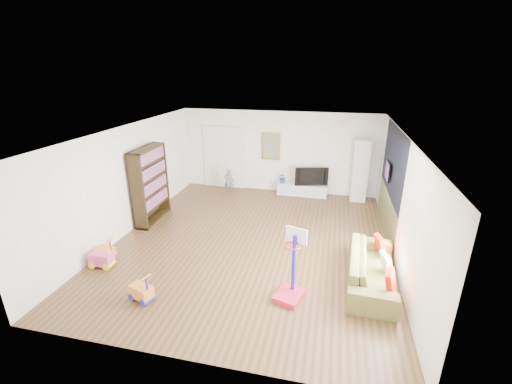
% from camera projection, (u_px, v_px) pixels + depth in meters
% --- Properties ---
extents(floor, '(6.50, 7.50, 0.00)m').
position_uv_depth(floor, '(252.00, 241.00, 8.44)').
color(floor, brown).
rests_on(floor, ground).
extents(ceiling, '(6.50, 7.50, 0.00)m').
position_uv_depth(ceiling, '(252.00, 132.00, 7.50)').
color(ceiling, white).
rests_on(ceiling, ground).
extents(wall_back, '(6.50, 0.00, 2.70)m').
position_uv_depth(wall_back, '(278.00, 152.00, 11.40)').
color(wall_back, white).
rests_on(wall_back, ground).
extents(wall_front, '(6.50, 0.00, 2.70)m').
position_uv_depth(wall_front, '(186.00, 284.00, 4.55)').
color(wall_front, silver).
rests_on(wall_front, ground).
extents(wall_left, '(0.00, 7.50, 2.70)m').
position_uv_depth(wall_left, '(128.00, 180.00, 8.65)').
color(wall_left, white).
rests_on(wall_left, ground).
extents(wall_right, '(0.00, 7.50, 2.70)m').
position_uv_depth(wall_right, '(400.00, 202.00, 7.29)').
color(wall_right, white).
rests_on(wall_right, ground).
extents(navy_accent, '(0.01, 3.20, 1.70)m').
position_uv_depth(navy_accent, '(393.00, 162.00, 8.40)').
color(navy_accent, black).
rests_on(navy_accent, wall_right).
extents(olive_wainscot, '(0.01, 3.20, 1.00)m').
position_uv_depth(olive_wainscot, '(386.00, 212.00, 8.87)').
color(olive_wainscot, brown).
rests_on(olive_wainscot, wall_right).
extents(doorway, '(1.45, 0.06, 2.10)m').
position_uv_depth(doorway, '(224.00, 158.00, 11.86)').
color(doorway, white).
rests_on(doorway, ground).
extents(painting_back, '(0.62, 0.06, 0.92)m').
position_uv_depth(painting_back, '(271.00, 146.00, 11.34)').
color(painting_back, gold).
rests_on(painting_back, wall_back).
extents(artwork_right, '(0.04, 0.56, 0.46)m').
position_uv_depth(artwork_right, '(388.00, 171.00, 8.70)').
color(artwork_right, '#7F3F8C').
rests_on(artwork_right, wall_right).
extents(media_console, '(1.64, 0.44, 0.38)m').
position_uv_depth(media_console, '(302.00, 190.00, 11.37)').
color(media_console, silver).
rests_on(media_console, ground).
extents(tall_cabinet, '(0.48, 0.48, 1.97)m').
position_uv_depth(tall_cabinet, '(360.00, 171.00, 10.68)').
color(tall_cabinet, white).
rests_on(tall_cabinet, ground).
extents(bookshelf, '(0.40, 1.42, 2.06)m').
position_uv_depth(bookshelf, '(150.00, 185.00, 9.28)').
color(bookshelf, '#2F210E').
rests_on(bookshelf, ground).
extents(sofa, '(1.01, 2.27, 0.65)m').
position_uv_depth(sofa, '(372.00, 269.00, 6.73)').
color(sofa, brown).
rests_on(sofa, ground).
extents(basketball_hoop, '(0.62, 0.69, 1.37)m').
position_uv_depth(basketball_hoop, '(290.00, 266.00, 6.15)').
color(basketball_hoop, '#BD1B38').
rests_on(basketball_hoop, ground).
extents(ride_on_yellow, '(0.42, 0.27, 0.55)m').
position_uv_depth(ride_on_yellow, '(104.00, 249.00, 7.54)').
color(ride_on_yellow, gold).
rests_on(ride_on_yellow, ground).
extents(ride_on_orange, '(0.48, 0.38, 0.56)m').
position_uv_depth(ride_on_orange, '(141.00, 287.00, 6.24)').
color(ride_on_orange, orange).
rests_on(ride_on_orange, ground).
extents(ride_on_pink, '(0.48, 0.31, 0.62)m').
position_uv_depth(ride_on_pink, '(101.00, 254.00, 7.27)').
color(ride_on_pink, '#E04D87').
rests_on(ride_on_pink, ground).
extents(child, '(0.36, 0.30, 0.86)m').
position_uv_depth(child, '(229.00, 181.00, 11.43)').
color(child, slate).
rests_on(child, ground).
extents(tv, '(1.08, 0.38, 0.62)m').
position_uv_depth(tv, '(311.00, 176.00, 11.15)').
color(tv, black).
rests_on(tv, media_console).
extents(vase_plant, '(0.35, 0.31, 0.35)m').
position_uv_depth(vase_plant, '(283.00, 178.00, 11.37)').
color(vase_plant, '#214596').
rests_on(vase_plant, media_console).
extents(pillow_left, '(0.20, 0.39, 0.37)m').
position_uv_depth(pillow_left, '(391.00, 281.00, 6.02)').
color(pillow_left, red).
rests_on(pillow_left, sofa).
extents(pillow_center, '(0.18, 0.37, 0.36)m').
position_uv_depth(pillow_center, '(386.00, 262.00, 6.59)').
color(pillow_center, white).
rests_on(pillow_center, sofa).
extents(pillow_right, '(0.19, 0.40, 0.39)m').
position_uv_depth(pillow_right, '(380.00, 245.00, 7.23)').
color(pillow_right, red).
rests_on(pillow_right, sofa).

